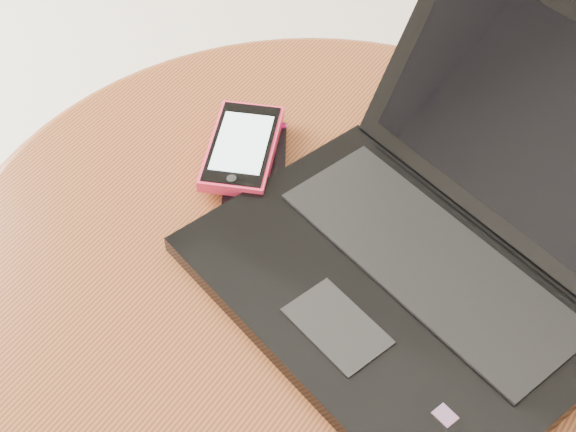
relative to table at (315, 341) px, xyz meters
The scene contains 4 objects.
table is the anchor object (origin of this frame).
laptop 0.18m from the table, 30.98° to the left, with size 0.41×0.41×0.20m.
phone_black 0.18m from the table, 149.09° to the left, with size 0.11×0.13×0.01m.
phone_pink 0.20m from the table, 151.62° to the left, with size 0.11×0.13×0.01m.
Camera 1 is at (0.36, -0.47, 1.15)m, focal length 54.30 mm.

